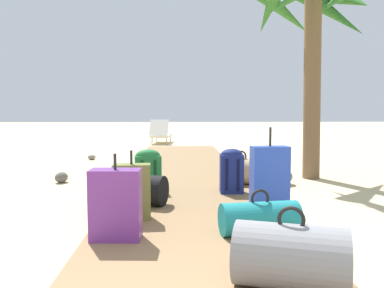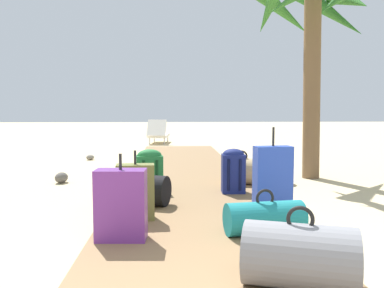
{
  "view_description": "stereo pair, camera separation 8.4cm",
  "coord_description": "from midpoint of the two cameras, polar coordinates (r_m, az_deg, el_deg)",
  "views": [
    {
      "loc": [
        -0.17,
        -1.12,
        1.15
      ],
      "look_at": [
        0.12,
        5.71,
        0.55
      ],
      "focal_mm": 37.33,
      "sensor_mm": 36.0,
      "label": 1
    },
    {
      "loc": [
        -0.25,
        -1.12,
        1.15
      ],
      "look_at": [
        0.12,
        5.71,
        0.55
      ],
      "focal_mm": 37.33,
      "sensor_mm": 36.0,
      "label": 2
    }
  ],
  "objects": [
    {
      "name": "backpack_green",
      "position": [
        5.19,
        -6.55,
        -3.65
      ],
      "size": [
        0.36,
        0.27,
        0.56
      ],
      "color": "#237538",
      "rests_on": "boardwalk"
    },
    {
      "name": "suitcase_purple",
      "position": [
        3.35,
        -10.82,
        -8.52
      ],
      "size": [
        0.42,
        0.24,
        0.71
      ],
      "color": "#6B2D84",
      "rests_on": "boardwalk"
    },
    {
      "name": "rock_left_far",
      "position": [
        9.35,
        -14.6,
        -1.85
      ],
      "size": [
        0.23,
        0.24,
        0.12
      ],
      "primitive_type": "ellipsoid",
      "rotation": [
        0.0,
        0.0,
        2.76
      ],
      "color": "gray",
      "rests_on": "ground"
    },
    {
      "name": "suitcase_olive",
      "position": [
        3.93,
        -8.69,
        -6.78
      ],
      "size": [
        0.37,
        0.2,
        0.67
      ],
      "color": "olive",
      "rests_on": "boardwalk"
    },
    {
      "name": "duffel_bag_teal",
      "position": [
        3.52,
        9.65,
        -10.34
      ],
      "size": [
        0.7,
        0.37,
        0.39
      ],
      "color": "#197A7F",
      "rests_on": "boardwalk"
    },
    {
      "name": "rock_left_mid",
      "position": [
        6.58,
        -18.51,
        -4.58
      ],
      "size": [
        0.24,
        0.29,
        0.17
      ],
      "primitive_type": "ellipsoid",
      "rotation": [
        0.0,
        0.0,
        1.31
      ],
      "color": "#5B5651",
      "rests_on": "ground"
    },
    {
      "name": "backpack_navy",
      "position": [
        5.13,
        5.45,
        -3.66
      ],
      "size": [
        0.3,
        0.25,
        0.57
      ],
      "color": "navy",
      "rests_on": "boardwalk"
    },
    {
      "name": "duffel_bag_black",
      "position": [
        4.53,
        -7.73,
        -6.48
      ],
      "size": [
        0.67,
        0.52,
        0.45
      ],
      "color": "black",
      "rests_on": "boardwalk"
    },
    {
      "name": "duffel_bag_grey",
      "position": [
        2.54,
        14.16,
        -15.26
      ],
      "size": [
        0.75,
        0.58,
        0.5
      ],
      "color": "slate",
      "rests_on": "boardwalk"
    },
    {
      "name": "rock_right_far",
      "position": [
        6.29,
        12.2,
        -4.52
      ],
      "size": [
        0.47,
        0.48,
        0.24
      ],
      "primitive_type": "ellipsoid",
      "rotation": [
        0.0,
        0.0,
        1.24
      ],
      "color": "slate",
      "rests_on": "ground"
    },
    {
      "name": "suitcase_blue",
      "position": [
        4.27,
        10.89,
        -4.87
      ],
      "size": [
        0.4,
        0.22,
        0.88
      ],
      "color": "#2847B7",
      "rests_on": "boardwalk"
    },
    {
      "name": "ground_plane",
      "position": [
        5.4,
        -0.84,
        -7.28
      ],
      "size": [
        60.0,
        60.0,
        0.0
      ],
      "primitive_type": "plane",
      "color": "#D1BA8C"
    },
    {
      "name": "duffel_bag_tan",
      "position": [
        5.77,
        6.7,
        -3.82
      ],
      "size": [
        0.56,
        0.5,
        0.48
      ],
      "color": "tan",
      "rests_on": "boardwalk"
    },
    {
      "name": "palm_tree_far_right",
      "position": [
        7.13,
        16.4,
        17.01
      ],
      "size": [
        2.25,
        2.26,
        3.47
      ],
      "color": "brown",
      "rests_on": "ground"
    },
    {
      "name": "boardwalk",
      "position": [
        6.41,
        -1.21,
        -4.96
      ],
      "size": [
        1.86,
        10.38,
        0.08
      ],
      "primitive_type": "cube",
      "color": "olive",
      "rests_on": "ground"
    },
    {
      "name": "lounge_chair",
      "position": [
        13.4,
        -5.0,
        1.48
      ],
      "size": [
        0.74,
        1.57,
        0.81
      ],
      "color": "white",
      "rests_on": "ground"
    }
  ]
}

